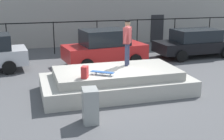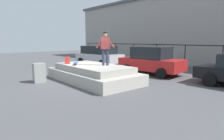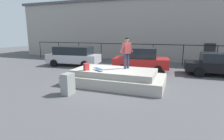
# 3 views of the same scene
# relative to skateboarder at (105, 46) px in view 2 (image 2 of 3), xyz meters

# --- Properties ---
(ground_plane) EXTENTS (60.00, 60.00, 0.00)m
(ground_plane) POSITION_rel_skateboarder_xyz_m (-0.81, -0.74, -1.94)
(ground_plane) COLOR #4C4C4F
(concrete_ledge) EXTENTS (5.63, 2.85, 0.90)m
(concrete_ledge) POSITION_rel_skateboarder_xyz_m (-0.58, -0.45, -1.53)
(concrete_ledge) COLOR #ADA89E
(concrete_ledge) RESTS_ON ground_plane
(skateboarder) EXTENTS (0.61, 0.91, 1.77)m
(skateboarder) POSITION_rel_skateboarder_xyz_m (0.00, 0.00, 0.00)
(skateboarder) COLOR #2D334C
(skateboarder) RESTS_ON concrete_ledge
(skateboard) EXTENTS (0.79, 0.65, 0.12)m
(skateboard) POSITION_rel_skateboarder_xyz_m (-1.29, -1.09, -0.94)
(skateboard) COLOR #264C8C
(skateboard) RESTS_ON concrete_ledge
(backpack) EXTENTS (0.30, 0.34, 0.41)m
(backpack) POSITION_rel_skateboarder_xyz_m (-1.95, -1.27, -0.84)
(backpack) COLOR red
(backpack) RESTS_ON concrete_ledge
(car_silver_hatchback_near) EXTENTS (4.89, 2.41, 1.75)m
(car_silver_hatchback_near) POSITION_rel_skateboarder_xyz_m (-6.16, 4.05, -1.01)
(car_silver_hatchback_near) COLOR #B7B7BC
(car_silver_hatchback_near) RESTS_ON ground_plane
(car_red_sedan_mid) EXTENTS (4.37, 2.55, 1.83)m
(car_red_sedan_mid) POSITION_rel_skateboarder_xyz_m (0.09, 3.80, -1.02)
(car_red_sedan_mid) COLOR #B21E1E
(car_red_sedan_mid) RESTS_ON ground_plane
(utility_box) EXTENTS (0.49, 0.63, 1.04)m
(utility_box) POSITION_rel_skateboarder_xyz_m (-2.12, -2.86, -1.42)
(utility_box) COLOR gray
(utility_box) RESTS_ON ground_plane
(fence_row) EXTENTS (24.06, 0.06, 1.94)m
(fence_row) POSITION_rel_skateboarder_xyz_m (-0.81, 7.26, -0.55)
(fence_row) COLOR black
(fence_row) RESTS_ON ground_plane
(warehouse_building) EXTENTS (32.49, 7.03, 6.75)m
(warehouse_building) POSITION_rel_skateboarder_xyz_m (-0.81, 12.74, 1.44)
(warehouse_building) COLOR gray
(warehouse_building) RESTS_ON ground_plane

